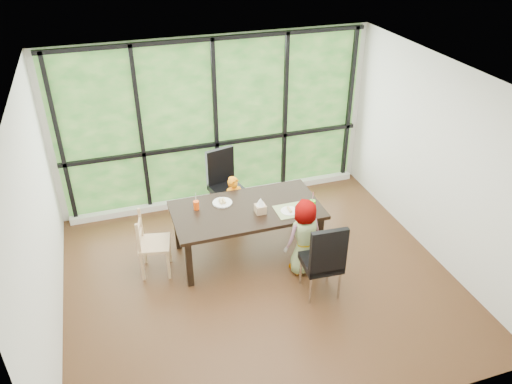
% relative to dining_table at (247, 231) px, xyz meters
% --- Properties ---
extents(ground, '(5.00, 5.00, 0.00)m').
position_rel_dining_table_xyz_m(ground, '(-0.01, -0.61, -0.38)').
color(ground, black).
rests_on(ground, ground).
extents(back_wall, '(5.00, 0.00, 5.00)m').
position_rel_dining_table_xyz_m(back_wall, '(-0.01, 1.64, 0.98)').
color(back_wall, silver).
rests_on(back_wall, ground).
extents(foliage_backdrop, '(4.80, 0.02, 2.65)m').
position_rel_dining_table_xyz_m(foliage_backdrop, '(-0.01, 1.62, 0.98)').
color(foliage_backdrop, '#1A4819').
rests_on(foliage_backdrop, back_wall).
extents(window_mullions, '(4.80, 0.06, 2.65)m').
position_rel_dining_table_xyz_m(window_mullions, '(-0.01, 1.58, 0.98)').
color(window_mullions, black).
rests_on(window_mullions, back_wall).
extents(window_sill, '(4.80, 0.12, 0.10)m').
position_rel_dining_table_xyz_m(window_sill, '(-0.01, 1.54, -0.33)').
color(window_sill, silver).
rests_on(window_sill, ground).
extents(dining_table, '(2.11, 1.24, 0.75)m').
position_rel_dining_table_xyz_m(dining_table, '(0.00, 0.00, 0.00)').
color(dining_table, black).
rests_on(dining_table, ground).
extents(chair_window_leather, '(0.56, 0.56, 1.08)m').
position_rel_dining_table_xyz_m(chair_window_leather, '(-0.01, 1.05, 0.17)').
color(chair_window_leather, black).
rests_on(chair_window_leather, ground).
extents(chair_interior_leather, '(0.49, 0.49, 1.08)m').
position_rel_dining_table_xyz_m(chair_interior_leather, '(0.65, -1.05, 0.17)').
color(chair_interior_leather, black).
rests_on(chair_interior_leather, ground).
extents(chair_end_beech, '(0.48, 0.49, 0.90)m').
position_rel_dining_table_xyz_m(chair_end_beech, '(-1.28, 0.00, 0.08)').
color(chair_end_beech, tan).
rests_on(chair_end_beech, ground).
extents(child_toddler, '(0.36, 0.26, 0.89)m').
position_rel_dining_table_xyz_m(child_toddler, '(0.00, 0.63, 0.07)').
color(child_toddler, orange).
rests_on(child_toddler, ground).
extents(child_older, '(0.59, 0.45, 1.09)m').
position_rel_dining_table_xyz_m(child_older, '(0.60, -0.59, 0.17)').
color(child_older, gray).
rests_on(child_older, ground).
extents(placemat, '(0.49, 0.36, 0.01)m').
position_rel_dining_table_xyz_m(placemat, '(0.59, -0.23, 0.38)').
color(placemat, tan).
rests_on(placemat, dining_table).
extents(plate_far, '(0.27, 0.27, 0.02)m').
position_rel_dining_table_xyz_m(plate_far, '(-0.28, 0.23, 0.38)').
color(plate_far, white).
rests_on(plate_far, dining_table).
extents(plate_near, '(0.23, 0.23, 0.01)m').
position_rel_dining_table_xyz_m(plate_near, '(0.52, -0.25, 0.38)').
color(plate_near, white).
rests_on(plate_near, dining_table).
extents(orange_cup, '(0.08, 0.08, 0.12)m').
position_rel_dining_table_xyz_m(orange_cup, '(-0.65, 0.20, 0.44)').
color(orange_cup, '#FF4E0D').
rests_on(orange_cup, dining_table).
extents(green_cup, '(0.09, 0.09, 0.14)m').
position_rel_dining_table_xyz_m(green_cup, '(0.84, -0.29, 0.44)').
color(green_cup, '#44C71E').
rests_on(green_cup, dining_table).
extents(tissue_box, '(0.14, 0.14, 0.12)m').
position_rel_dining_table_xyz_m(tissue_box, '(0.15, -0.15, 0.43)').
color(tissue_box, tan).
rests_on(tissue_box, dining_table).
extents(crepe_rolls_far, '(0.10, 0.12, 0.04)m').
position_rel_dining_table_xyz_m(crepe_rolls_far, '(-0.28, 0.23, 0.41)').
color(crepe_rolls_far, tan).
rests_on(crepe_rolls_far, plate_far).
extents(crepe_rolls_near, '(0.05, 0.12, 0.04)m').
position_rel_dining_table_xyz_m(crepe_rolls_near, '(0.52, -0.25, 0.41)').
color(crepe_rolls_near, tan).
rests_on(crepe_rolls_near, plate_near).
extents(straw_white, '(0.01, 0.04, 0.20)m').
position_rel_dining_table_xyz_m(straw_white, '(-0.65, 0.20, 0.54)').
color(straw_white, white).
rests_on(straw_white, orange_cup).
extents(straw_pink, '(0.01, 0.04, 0.20)m').
position_rel_dining_table_xyz_m(straw_pink, '(0.84, -0.29, 0.55)').
color(straw_pink, pink).
rests_on(straw_pink, green_cup).
extents(tissue, '(0.12, 0.12, 0.11)m').
position_rel_dining_table_xyz_m(tissue, '(0.15, -0.15, 0.55)').
color(tissue, white).
rests_on(tissue, tissue_box).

